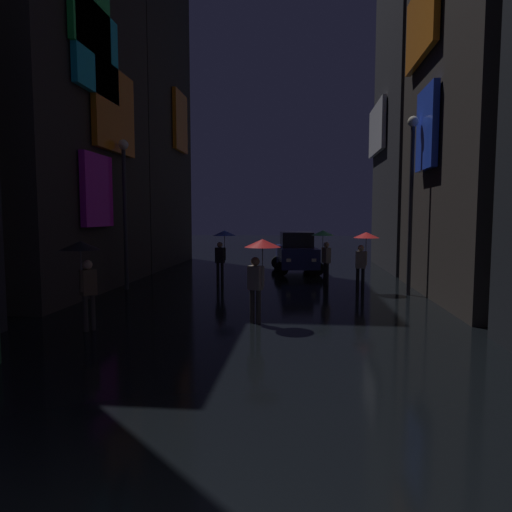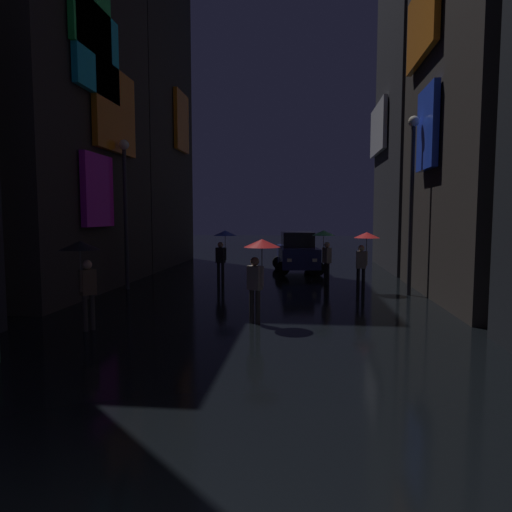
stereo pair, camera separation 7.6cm
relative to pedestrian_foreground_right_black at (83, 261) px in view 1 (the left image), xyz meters
The scene contains 12 objects.
building_left_mid 8.47m from the pedestrian_foreground_right_black, 123.50° to the left, with size 4.25×8.90×12.91m.
building_left_far 17.52m from the pedestrian_foreground_right_black, 105.20° to the left, with size 4.25×7.74×22.19m.
building_right_mid 13.34m from the pedestrian_foreground_right_black, 26.57° to the left, with size 4.25×8.35×13.04m.
building_right_far 20.39m from the pedestrian_foreground_right_black, 51.63° to the left, with size 4.25×7.36×22.88m.
pedestrian_foreground_right_black is the anchor object (origin of this frame).
pedestrian_near_crossing_red 4.16m from the pedestrian_foreground_right_black, 17.28° to the left, with size 0.90×0.90×2.12m.
pedestrian_midstreet_left_red 9.55m from the pedestrian_foreground_right_black, 41.24° to the left, with size 0.90×0.90×2.12m.
pedestrian_midstreet_centre_blue 7.85m from the pedestrian_foreground_right_black, 75.73° to the left, with size 0.90×0.90×2.12m.
pedestrian_foreground_left_green 9.99m from the pedestrian_foreground_right_black, 54.05° to the left, with size 0.90×0.90×2.12m.
car_distant 12.79m from the pedestrian_foreground_right_black, 68.21° to the left, with size 2.58×4.30×1.92m.
streetlamp_left_far 6.43m from the pedestrian_foreground_right_black, 102.86° to the left, with size 0.36×0.36×5.40m.
streetlamp_right_far 10.62m from the pedestrian_foreground_right_black, 34.18° to the left, with size 0.36×0.36×5.97m.
Camera 1 is at (1.36, -2.32, 2.69)m, focal length 32.00 mm.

